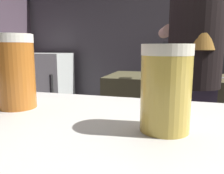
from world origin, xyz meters
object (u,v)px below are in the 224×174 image
object	(u,v)px
bartender	(194,74)
pint_glass_near	(16,72)
mini_fridge	(48,88)
mixing_bowl	(188,74)
bottle_hot_sauce	(174,35)
pint_glass_far	(166,88)
bottle_olive_oil	(182,35)

from	to	relation	value
bartender	pint_glass_near	bearing A→B (deg)	149.56
mini_fridge	mixing_bowl	world-z (taller)	mini_fridge
mini_fridge	bottle_hot_sauce	bearing A→B (deg)	6.06
bottle_hot_sauce	pint_glass_near	bearing A→B (deg)	-95.35
pint_glass_far	pint_glass_near	bearing A→B (deg)	170.09
pint_glass_far	bottle_hot_sauce	world-z (taller)	bottle_hot_sauce
pint_glass_far	bottle_hot_sauce	distance (m)	2.96
bottle_olive_oil	pint_glass_far	bearing A→B (deg)	-91.18
mini_fridge	mixing_bowl	xyz separation A→B (m)	(2.01, -1.14, 0.40)
bottle_hot_sauce	mini_fridge	bearing A→B (deg)	-173.94
mixing_bowl	bottle_olive_oil	world-z (taller)	bottle_olive_oil
pint_glass_near	pint_glass_far	xyz separation A→B (m)	(0.31, -0.05, -0.01)
bartender	mixing_bowl	bearing A→B (deg)	-7.21
pint_glass_near	bottle_hot_sauce	size ratio (longest dim) A/B	0.69
mini_fridge	bottle_hot_sauce	world-z (taller)	bottle_hot_sauce
pint_glass_near	bottle_olive_oil	world-z (taller)	bottle_olive_oil
bottle_olive_oil	mini_fridge	bearing A→B (deg)	-175.41
mixing_bowl	bottle_olive_oil	distance (m)	1.35
mini_fridge	pint_glass_near	distance (m)	3.18
mixing_bowl	pint_glass_far	xyz separation A→B (m)	(-0.11, -1.61, 0.16)
mixing_bowl	bottle_olive_oil	size ratio (longest dim) A/B	0.89
mini_fridge	bottle_hot_sauce	size ratio (longest dim) A/B	4.75
mini_fridge	bottle_hot_sauce	xyz separation A→B (m)	(1.86, 0.20, 0.78)
pint_glass_near	bottle_olive_oil	distance (m)	2.88
bartender	pint_glass_far	distance (m)	1.24
mixing_bowl	bottle_hot_sauce	distance (m)	1.39
pint_glass_far	bottle_hot_sauce	xyz separation A→B (m)	(-0.04, 2.95, 0.23)
mixing_bowl	pint_glass_near	size ratio (longest dim) A/B	1.23
mini_fridge	bottle_hot_sauce	distance (m)	2.03
mixing_bowl	bottle_hot_sauce	bearing A→B (deg)	96.29
mini_fridge	pint_glass_near	bearing A→B (deg)	-59.42
bottle_olive_oil	mixing_bowl	bearing A→B (deg)	-87.94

